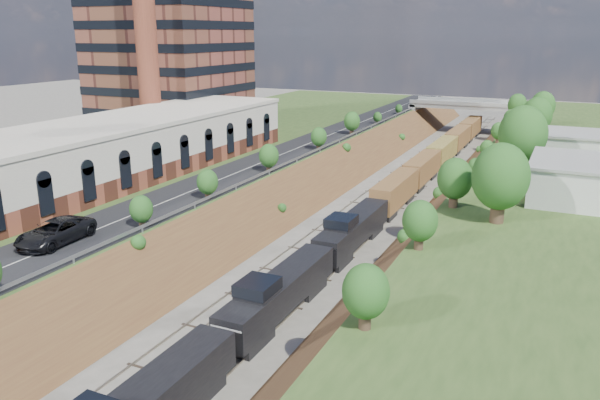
{
  "coord_description": "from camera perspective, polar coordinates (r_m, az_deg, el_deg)",
  "views": [
    {
      "loc": [
        22.37,
        -15.33,
        22.3
      ],
      "look_at": [
        -1.56,
        35.93,
        6.0
      ],
      "focal_mm": 35.0,
      "sensor_mm": 36.0,
      "label": 1
    }
  ],
  "objects": [
    {
      "name": "platform_left",
      "position": [
        95.57,
        -11.06,
        3.81
      ],
      "size": [
        44.0,
        180.0,
        5.0
      ],
      "primitive_type": "cube",
      "color": "#324D1F",
      "rests_on": "ground"
    },
    {
      "name": "embankment_left",
      "position": [
        85.36,
        1.1,
        0.92
      ],
      "size": [
        10.0,
        180.0,
        10.0
      ],
      "primitive_type": "cube",
      "rotation": [
        0.0,
        0.79,
        0.0
      ],
      "color": "brown",
      "rests_on": "ground"
    },
    {
      "name": "embankment_right",
      "position": [
        79.38,
        15.77,
        -0.87
      ],
      "size": [
        10.0,
        180.0,
        10.0
      ],
      "primitive_type": "cube",
      "rotation": [
        0.0,
        0.79,
        0.0
      ],
      "color": "brown",
      "rests_on": "ground"
    },
    {
      "name": "rail_left_track",
      "position": [
        82.41,
        6.44,
        0.33
      ],
      "size": [
        1.58,
        180.0,
        0.18
      ],
      "primitive_type": "cube",
      "color": "gray",
      "rests_on": "ground"
    },
    {
      "name": "rail_right_track",
      "position": [
        80.99,
        9.92,
        -0.09
      ],
      "size": [
        1.58,
        180.0,
        0.18
      ],
      "primitive_type": "cube",
      "color": "gray",
      "rests_on": "ground"
    },
    {
      "name": "road",
      "position": [
        86.06,
        -1.63,
        4.5
      ],
      "size": [
        8.0,
        180.0,
        0.1
      ],
      "primitive_type": "cube",
      "color": "black",
      "rests_on": "platform_left"
    },
    {
      "name": "guardrail",
      "position": [
        84.06,
        0.81,
        4.58
      ],
      "size": [
        0.1,
        171.0,
        0.7
      ],
      "color": "#99999E",
      "rests_on": "platform_left"
    },
    {
      "name": "commercial_building",
      "position": [
        74.65,
        -18.07,
        4.63
      ],
      "size": [
        14.3,
        62.3,
        7.0
      ],
      "color": "brown",
      "rests_on": "platform_left"
    },
    {
      "name": "smokestack",
      "position": [
        92.21,
        -14.94,
        17.24
      ],
      "size": [
        3.2,
        3.2,
        40.0
      ],
      "primitive_type": "cylinder",
      "color": "brown",
      "rests_on": "platform_left"
    },
    {
      "name": "overpass",
      "position": [
        140.22,
        15.83,
        8.35
      ],
      "size": [
        24.5,
        8.3,
        7.4
      ],
      "color": "gray",
      "rests_on": "ground"
    },
    {
      "name": "white_building_near",
      "position": [
        69.06,
        25.31,
        1.71
      ],
      "size": [
        9.0,
        12.0,
        4.0
      ],
      "primitive_type": "cube",
      "color": "silver",
      "rests_on": "platform_right"
    },
    {
      "name": "white_building_far",
      "position": [
        90.67,
        25.12,
        4.71
      ],
      "size": [
        8.0,
        10.0,
        3.6
      ],
      "primitive_type": "cube",
      "color": "silver",
      "rests_on": "platform_right"
    },
    {
      "name": "tree_right_large",
      "position": [
        57.07,
        18.97,
        2.11
      ],
      "size": [
        5.25,
        5.25,
        7.61
      ],
      "color": "#473323",
      "rests_on": "platform_right"
    },
    {
      "name": "tree_left_crest",
      "position": [
        51.47,
        -18.14,
        -2.0
      ],
      "size": [
        2.45,
        2.45,
        3.55
      ],
      "color": "#473323",
      "rests_on": "platform_left"
    },
    {
      "name": "freight_train",
      "position": [
        82.81,
        10.48,
        1.88
      ],
      "size": [
        2.71,
        124.36,
        4.55
      ],
      "color": "black",
      "rests_on": "ground"
    },
    {
      "name": "suv",
      "position": [
        53.44,
        -22.76,
        -2.88
      ],
      "size": [
        3.64,
        7.29,
        1.98
      ],
      "primitive_type": "imported",
      "rotation": [
        0.0,
        0.0,
        0.05
      ],
      "color": "black",
      "rests_on": "road"
    }
  ]
}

